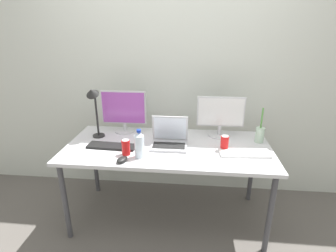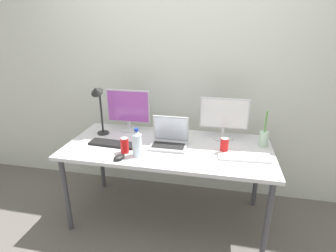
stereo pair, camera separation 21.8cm
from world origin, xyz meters
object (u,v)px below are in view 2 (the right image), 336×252
(water_bottle, at_px, (137,143))
(monitor_center, at_px, (224,117))
(laptop_silver, at_px, (170,139))
(soda_can_by_laptop, at_px, (224,146))
(bamboo_vase, at_px, (264,138))
(soda_can_near_keyboard, at_px, (125,145))
(keyboard_aux, at_px, (113,144))
(desk_lamp, at_px, (98,101))
(monitor_left, at_px, (128,109))
(work_desk, at_px, (168,152))
(keyboard_main, at_px, (244,157))
(mouse_by_keyboard, at_px, (119,157))

(water_bottle, bearing_deg, monitor_center, 37.24)
(laptop_silver, height_order, soda_can_by_laptop, laptop_silver)
(monitor_center, distance_m, bamboo_vase, 0.38)
(water_bottle, distance_m, soda_can_near_keyboard, 0.13)
(laptop_silver, relative_size, keyboard_aux, 0.75)
(laptop_silver, distance_m, desk_lamp, 0.74)
(monitor_left, relative_size, laptop_silver, 1.39)
(soda_can_by_laptop, bearing_deg, work_desk, 175.21)
(bamboo_vase, xyz_separation_m, desk_lamp, (-1.46, -0.06, 0.26))
(laptop_silver, height_order, desk_lamp, desk_lamp)
(desk_lamp, bearing_deg, water_bottle, -35.55)
(water_bottle, xyz_separation_m, desk_lamp, (-0.46, 0.33, 0.23))
(desk_lamp, bearing_deg, keyboard_main, -8.96)
(mouse_by_keyboard, bearing_deg, keyboard_main, 35.47)
(water_bottle, xyz_separation_m, soda_can_by_laptop, (0.67, 0.19, -0.04))
(work_desk, relative_size, water_bottle, 7.58)
(keyboard_main, relative_size, keyboard_aux, 0.97)
(laptop_silver, xyz_separation_m, mouse_by_keyboard, (-0.33, -0.33, -0.04))
(monitor_center, relative_size, keyboard_main, 1.07)
(work_desk, bearing_deg, laptop_silver, 42.08)
(soda_can_by_laptop, bearing_deg, soda_can_near_keyboard, -168.50)
(laptop_silver, bearing_deg, mouse_by_keyboard, -134.66)
(work_desk, xyz_separation_m, soda_can_near_keyboard, (-0.32, -0.20, 0.12))
(keyboard_aux, relative_size, desk_lamp, 0.84)
(monitor_center, xyz_separation_m, soda_can_near_keyboard, (-0.77, -0.46, -0.14))
(monitor_center, distance_m, keyboard_aux, 1.01)
(work_desk, xyz_separation_m, mouse_by_keyboard, (-0.32, -0.32, 0.08))
(monitor_center, height_order, soda_can_near_keyboard, monitor_center)
(work_desk, bearing_deg, soda_can_near_keyboard, -147.74)
(bamboo_vase, bearing_deg, desk_lamp, -177.77)
(monitor_center, distance_m, laptop_silver, 0.53)
(work_desk, distance_m, laptop_silver, 0.12)
(keyboard_aux, distance_m, desk_lamp, 0.42)
(work_desk, height_order, soda_can_near_keyboard, soda_can_near_keyboard)
(laptop_silver, bearing_deg, monitor_center, 29.91)
(soda_can_near_keyboard, xyz_separation_m, desk_lamp, (-0.35, 0.30, 0.27))
(keyboard_aux, relative_size, mouse_by_keyboard, 3.92)
(bamboo_vase, relative_size, desk_lamp, 0.64)
(work_desk, height_order, soda_can_by_laptop, soda_can_by_laptop)
(work_desk, height_order, water_bottle, water_bottle)
(monitor_center, bearing_deg, laptop_silver, -150.09)
(mouse_by_keyboard, distance_m, water_bottle, 0.17)
(soda_can_near_keyboard, bearing_deg, mouse_by_keyboard, -90.59)
(monitor_center, xyz_separation_m, water_bottle, (-0.65, -0.50, -0.10))
(monitor_center, bearing_deg, bamboo_vase, -17.85)
(laptop_silver, height_order, keyboard_aux, laptop_silver)
(monitor_center, xyz_separation_m, desk_lamp, (-1.12, -0.17, 0.13))
(laptop_silver, bearing_deg, keyboard_aux, -169.47)
(monitor_left, xyz_separation_m, soda_can_by_laptop, (0.92, -0.33, -0.15))
(monitor_center, xyz_separation_m, mouse_by_keyboard, (-0.77, -0.59, -0.18))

